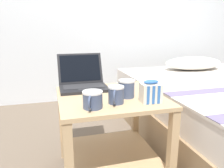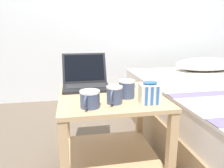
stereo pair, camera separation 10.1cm
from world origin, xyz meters
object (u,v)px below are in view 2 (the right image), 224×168
mug_front_left (90,98)px  mug_front_right (127,88)px  laptop (86,81)px  mug_mid_center (114,94)px  snack_bag (150,93)px  cell_phone (129,85)px

mug_front_left → mug_front_right: mug_front_right is taller
mug_front_left → mug_front_right: size_ratio=1.03×
laptop → mug_front_left: 0.40m
mug_front_right → mug_mid_center: mug_front_right is taller
mug_front_left → snack_bag: (0.32, 0.01, 0.01)m
snack_bag → mug_front_right: bearing=126.4°
snack_bag → cell_phone: bearing=91.5°
cell_phone → snack_bag: bearing=-88.5°
mug_mid_center → cell_phone: bearing=63.9°
laptop → mug_front_left: (-0.01, -0.40, 0.00)m
laptop → snack_bag: (0.31, -0.40, 0.01)m
snack_bag → mug_front_left: bearing=-179.1°
mug_mid_center → cell_phone: size_ratio=0.88×
mug_front_left → mug_mid_center: (0.13, 0.04, 0.00)m
laptop → mug_front_right: laptop is taller
laptop → mug_front_right: bearing=-51.8°
mug_front_left → mug_mid_center: bearing=15.6°
laptop → mug_mid_center: laptop is taller
laptop → cell_phone: bearing=-1.9°
mug_front_left → snack_bag: 0.32m
mug_front_right → mug_mid_center: (-0.09, -0.09, -0.00)m
snack_bag → cell_phone: (-0.01, 0.39, -0.05)m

